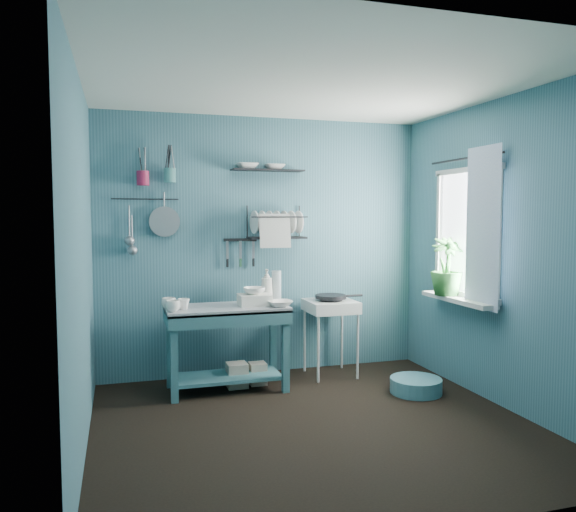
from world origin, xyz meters
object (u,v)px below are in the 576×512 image
object	(u,v)px
frying_pan	(331,297)
storage_tin_small	(258,373)
mug_mid	(184,304)
mug_right	(169,303)
utensil_cup_magenta	(143,178)
potted_plant	(447,266)
storage_tin_large	(237,375)
colander	(164,222)
soap_bottle	(267,285)
mug_left	(173,306)
work_counter	(227,348)
dish_rack	(277,222)
water_bottle	(276,285)
hotplate_stand	(331,338)
wash_tub	(255,300)
floor_basin	(416,386)
utensil_cup_teal	(170,175)

from	to	relation	value
frying_pan	storage_tin_small	xyz separation A→B (m)	(-0.75, -0.09, -0.67)
mug_mid	mug_right	bearing A→B (deg)	153.43
mug_right	utensil_cup_magenta	bearing A→B (deg)	114.52
potted_plant	mug_mid	bearing A→B (deg)	170.99
storage_tin_small	storage_tin_large	bearing A→B (deg)	-171.47
colander	soap_bottle	bearing A→B (deg)	-13.86
soap_bottle	storage_tin_large	size ratio (longest dim) A/B	1.36
mug_left	mug_mid	size ratio (longest dim) A/B	1.23
work_counter	frying_pan	distance (m)	1.13
colander	mug_right	bearing A→B (deg)	-90.88
dish_rack	utensil_cup_magenta	xyz separation A→B (m)	(-1.24, 0.05, 0.40)
work_counter	colander	distance (m)	1.30
utensil_cup_magenta	frying_pan	bearing A→B (deg)	-7.47
work_counter	water_bottle	world-z (taller)	water_bottle
work_counter	hotplate_stand	xyz separation A→B (m)	(1.05, 0.17, -0.01)
utensil_cup_magenta	colander	distance (m)	0.44
mug_left	mug_mid	bearing A→B (deg)	45.00
work_counter	wash_tub	distance (m)	0.49
frying_pan	soap_bottle	bearing A→B (deg)	177.11
hotplate_stand	colander	distance (m)	1.93
wash_tub	dish_rack	distance (m)	0.84
wash_tub	water_bottle	xyz separation A→B (m)	(0.27, 0.24, 0.09)
colander	work_counter	bearing A→B (deg)	-40.76
colander	mug_mid	bearing A→B (deg)	-76.84
soap_bottle	hotplate_stand	world-z (taller)	soap_bottle
potted_plant	frying_pan	bearing A→B (deg)	146.26
mug_right	storage_tin_large	world-z (taller)	mug_right
wash_tub	dish_rack	world-z (taller)	dish_rack
hotplate_stand	floor_basin	size ratio (longest dim) A/B	1.63
wash_tub	soap_bottle	xyz separation A→B (m)	(0.17, 0.22, 0.10)
work_counter	storage_tin_large	xyz separation A→B (m)	(0.10, 0.05, -0.27)
dish_rack	frying_pan	bearing A→B (deg)	-28.39
wash_tub	floor_basin	size ratio (longest dim) A/B	0.62
storage_tin_small	floor_basin	xyz separation A→B (m)	(1.27, -0.65, -0.04)
storage_tin_small	floor_basin	bearing A→B (deg)	-26.98
mug_left	mug_right	world-z (taller)	same
utensil_cup_magenta	utensil_cup_teal	distance (m)	0.24
dish_rack	colander	xyz separation A→B (m)	(-1.05, 0.08, 0.01)
potted_plant	storage_tin_large	bearing A→B (deg)	165.45
work_counter	utensil_cup_magenta	world-z (taller)	utensil_cup_magenta
mug_mid	hotplate_stand	world-z (taller)	mug_mid
work_counter	utensil_cup_teal	world-z (taller)	utensil_cup_teal
colander	potted_plant	xyz separation A→B (m)	(2.44, -0.85, -0.40)
mug_left	mug_right	distance (m)	0.16
mug_left	utensil_cup_teal	xyz separation A→B (m)	(0.04, 0.56, 1.12)
wash_tub	soap_bottle	distance (m)	0.30
dish_rack	storage_tin_small	size ratio (longest dim) A/B	2.75
work_counter	utensil_cup_magenta	distance (m)	1.71
utensil_cup_magenta	soap_bottle	bearing A→B (deg)	-10.07
mug_right	dish_rack	size ratio (longest dim) A/B	0.22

